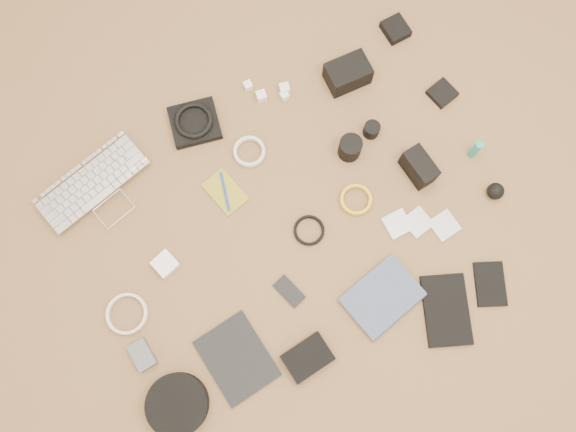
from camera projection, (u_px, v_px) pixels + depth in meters
name	position (u px, v px, depth m)	size (l,w,h in m)	color
laptop	(103.00, 195.00, 1.84)	(0.38, 0.26, 0.03)	silver
headphone_pouch	(195.00, 123.00, 1.90)	(0.16, 0.15, 0.03)	black
headphones	(194.00, 120.00, 1.88)	(0.13, 0.13, 0.02)	black
charger_a	(261.00, 96.00, 1.93)	(0.03, 0.03, 0.03)	white
charger_b	(248.00, 86.00, 1.94)	(0.03, 0.03, 0.03)	white
charger_c	(285.00, 89.00, 1.93)	(0.03, 0.03, 0.03)	white
charger_d	(285.00, 96.00, 1.93)	(0.03, 0.03, 0.03)	white
dslr_camera	(348.00, 74.00, 1.92)	(0.14, 0.10, 0.08)	black
lens_pouch	(395.00, 29.00, 1.99)	(0.08, 0.09, 0.03)	black
notebook_olive	(225.00, 192.00, 1.86)	(0.09, 0.14, 0.01)	olive
pen_blue	(225.00, 191.00, 1.85)	(0.01, 0.01, 0.14)	#1437A9
cable_white_a	(249.00, 152.00, 1.89)	(0.11, 0.11, 0.01)	silver
lens_a	(350.00, 148.00, 1.86)	(0.08, 0.08, 0.08)	black
lens_b	(372.00, 130.00, 1.89)	(0.05, 0.05, 0.05)	black
card_reader	(442.00, 93.00, 1.93)	(0.08, 0.08, 0.02)	black
power_brick	(165.00, 264.00, 1.79)	(0.07, 0.07, 0.03)	white
cable_white_b	(127.00, 314.00, 1.76)	(0.13, 0.13, 0.01)	silver
cable_black	(309.00, 231.00, 1.83)	(0.10, 0.10, 0.01)	black
cable_yellow	(356.00, 200.00, 1.85)	(0.11, 0.11, 0.01)	yellow
flash	(419.00, 167.00, 1.83)	(0.07, 0.12, 0.09)	black
lens_cleaner	(475.00, 149.00, 1.85)	(0.03, 0.03, 0.09)	teal
battery_charger	(142.00, 355.00, 1.73)	(0.06, 0.09, 0.03)	#535357
tablet	(237.00, 358.00, 1.73)	(0.18, 0.23, 0.01)	black
phone	(289.00, 291.00, 1.78)	(0.05, 0.10, 0.01)	black
filter_case_left	(397.00, 224.00, 1.83)	(0.08, 0.08, 0.01)	silver
filter_case_mid	(418.00, 222.00, 1.83)	(0.08, 0.08, 0.01)	silver
filter_case_right	(444.00, 225.00, 1.83)	(0.08, 0.08, 0.01)	silver
air_blower	(495.00, 191.00, 1.83)	(0.06, 0.06, 0.06)	black
headphone_case	(177.00, 404.00, 1.68)	(0.19, 0.19, 0.05)	black
drive_case	(308.00, 357.00, 1.72)	(0.14, 0.10, 0.04)	black
paperback	(401.00, 318.00, 1.75)	(0.17, 0.23, 0.02)	#3E4B69
notebook_black_a	(446.00, 310.00, 1.76)	(0.14, 0.22, 0.02)	black
notebook_black_b	(490.00, 284.00, 1.78)	(0.09, 0.14, 0.01)	black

